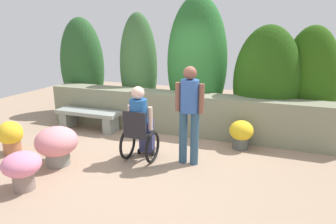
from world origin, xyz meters
The scene contains 10 objects.
ground_plane centered at (0.00, 0.00, 0.00)m, with size 13.64×13.64×0.00m, color tan.
stone_retaining_wall centered at (0.00, 1.41, 0.45)m, with size 6.51×0.57×0.89m, color gray.
hedge_backdrop centered at (0.00, 2.06, 1.31)m, with size 6.90×1.19×3.00m.
stone_bench centered at (-2.06, 0.82, 0.30)m, with size 1.52×0.45×0.46m.
person_in_wheelchair centered at (-0.21, -0.26, 0.62)m, with size 0.53×0.66×1.33m.
person_standing_companion centered at (0.62, -0.11, 0.97)m, with size 0.49×0.30×1.67m.
flower_pot_purple_near centered at (-2.58, -0.85, 0.33)m, with size 0.44×0.44×0.62m.
flower_pot_terracotta_by_wall centered at (-1.45, -0.94, 0.37)m, with size 0.71×0.71×0.67m.
flower_pot_red_accent centered at (1.38, 0.88, 0.31)m, with size 0.46×0.46×0.56m.
flower_pot_small_foreground centered at (-1.34, -1.79, 0.34)m, with size 0.54×0.54×0.57m.
Camera 1 is at (1.96, -4.68, 2.22)m, focal length 31.83 mm.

